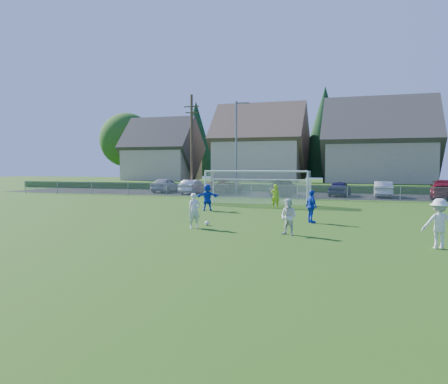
% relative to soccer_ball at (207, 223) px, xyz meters
% --- Properties ---
extents(ground, '(160.00, 160.00, 0.00)m').
position_rel_soccer_ball_xyz_m(ground, '(-0.17, -4.81, -0.11)').
color(ground, '#193D0C').
rests_on(ground, ground).
extents(asphalt_lot, '(60.00, 60.00, 0.00)m').
position_rel_soccer_ball_xyz_m(asphalt_lot, '(-0.17, 22.69, -0.10)').
color(asphalt_lot, black).
rests_on(asphalt_lot, ground).
extents(grass_embankment, '(70.00, 6.00, 0.80)m').
position_rel_soccer_ball_xyz_m(grass_embankment, '(-0.17, 30.19, 0.29)').
color(grass_embankment, '#1E420F').
rests_on(grass_embankment, ground).
extents(soccer_ball, '(0.22, 0.22, 0.22)m').
position_rel_soccer_ball_xyz_m(soccer_ball, '(0.00, 0.00, 0.00)').
color(soccer_ball, white).
rests_on(soccer_ball, ground).
extents(player_white_a, '(0.68, 0.67, 1.59)m').
position_rel_soccer_ball_xyz_m(player_white_a, '(-0.26, -0.96, 0.68)').
color(player_white_a, silver).
rests_on(player_white_a, ground).
extents(player_white_b, '(0.89, 0.81, 1.49)m').
position_rel_soccer_ball_xyz_m(player_white_b, '(4.16, -1.74, 0.64)').
color(player_white_b, silver).
rests_on(player_white_b, ground).
extents(player_white_c, '(1.15, 0.72, 1.72)m').
position_rel_soccer_ball_xyz_m(player_white_c, '(9.51, -3.01, 0.75)').
color(player_white_c, silver).
rests_on(player_white_c, ground).
extents(player_blue_a, '(0.87, 1.01, 1.63)m').
position_rel_soccer_ball_xyz_m(player_blue_a, '(4.61, 2.43, 0.70)').
color(player_blue_a, blue).
rests_on(player_blue_a, ground).
extents(player_blue_b, '(1.63, 1.05, 1.68)m').
position_rel_soccer_ball_xyz_m(player_blue_b, '(-2.30, 6.45, 0.73)').
color(player_blue_b, blue).
rests_on(player_blue_b, ground).
extents(goalkeeper, '(0.67, 0.53, 1.60)m').
position_rel_soccer_ball_xyz_m(goalkeeper, '(1.47, 9.27, 0.69)').
color(goalkeeper, '#A4DB19').
rests_on(goalkeeper, ground).
extents(car_a, '(2.01, 4.62, 1.55)m').
position_rel_soccer_ball_xyz_m(car_a, '(-12.99, 22.92, 0.67)').
color(car_a, '#A0A4A8').
rests_on(car_a, ground).
extents(car_b, '(1.49, 4.22, 1.39)m').
position_rel_soccer_ball_xyz_m(car_b, '(-9.34, 21.60, 0.58)').
color(car_b, silver).
rests_on(car_b, ground).
extents(car_c, '(2.82, 5.49, 1.48)m').
position_rel_soccer_ball_xyz_m(car_c, '(-6.35, 22.67, 0.63)').
color(car_c, '#59170A').
rests_on(car_c, ground).
extents(car_d, '(2.35, 5.30, 1.51)m').
position_rel_soccer_ball_xyz_m(car_d, '(-0.12, 21.48, 0.65)').
color(car_d, black).
rests_on(car_d, ground).
extents(car_e, '(2.08, 4.26, 1.40)m').
position_rel_soccer_ball_xyz_m(car_e, '(4.99, 22.29, 0.59)').
color(car_e, '#18123F').
rests_on(car_e, ground).
extents(car_f, '(1.51, 4.29, 1.41)m').
position_rel_soccer_ball_xyz_m(car_f, '(8.75, 22.16, 0.60)').
color(car_f, silver).
rests_on(car_f, ground).
extents(car_g, '(3.03, 5.90, 1.64)m').
position_rel_soccer_ball_xyz_m(car_g, '(13.63, 21.40, 0.71)').
color(car_g, maroon).
rests_on(car_g, ground).
extents(soccer_goal, '(7.42, 1.90, 2.50)m').
position_rel_soccer_ball_xyz_m(soccer_goal, '(-0.17, 11.24, 1.52)').
color(soccer_goal, white).
rests_on(soccer_goal, ground).
extents(chainlink_fence, '(52.06, 0.06, 1.20)m').
position_rel_soccer_ball_xyz_m(chainlink_fence, '(-0.17, 17.19, 0.52)').
color(chainlink_fence, gray).
rests_on(chainlink_fence, ground).
extents(streetlight, '(1.38, 0.18, 9.00)m').
position_rel_soccer_ball_xyz_m(streetlight, '(-4.61, 21.19, 4.73)').
color(streetlight, slate).
rests_on(streetlight, ground).
extents(utility_pole, '(1.60, 0.26, 10.00)m').
position_rel_soccer_ball_xyz_m(utility_pole, '(-9.67, 22.19, 5.04)').
color(utility_pole, '#473321').
rests_on(utility_pole, ground).
extents(houses_row, '(53.90, 11.45, 13.27)m').
position_rel_soccer_ball_xyz_m(houses_row, '(1.81, 37.66, 7.22)').
color(houses_row, tan).
rests_on(houses_row, ground).
extents(tree_row, '(65.98, 12.36, 13.80)m').
position_rel_soccer_ball_xyz_m(tree_row, '(0.88, 43.93, 6.80)').
color(tree_row, '#382616').
rests_on(tree_row, ground).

